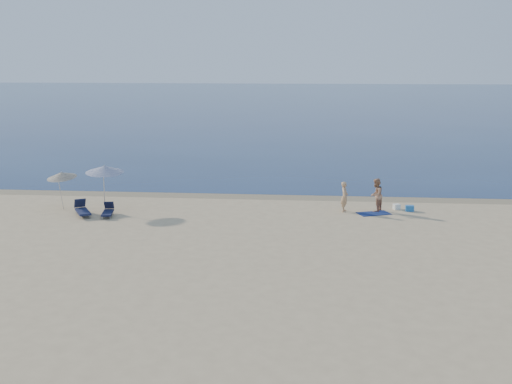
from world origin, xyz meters
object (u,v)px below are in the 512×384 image
(person_right, at_px, (376,195))
(blue_cooler, at_px, (410,208))
(person_left, at_px, (344,197))
(umbrella_near, at_px, (104,169))

(person_right, bearing_deg, blue_cooler, 122.99)
(person_left, distance_m, blue_cooler, 3.59)
(blue_cooler, relative_size, umbrella_near, 0.17)
(blue_cooler, distance_m, umbrella_near, 16.45)
(person_left, bearing_deg, blue_cooler, -78.85)
(person_left, height_order, umbrella_near, umbrella_near)
(person_right, distance_m, umbrella_near, 14.54)
(blue_cooler, bearing_deg, umbrella_near, -176.30)
(person_left, bearing_deg, person_right, -78.82)
(person_right, xyz_separation_m, umbrella_near, (-14.43, -1.17, 1.37))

